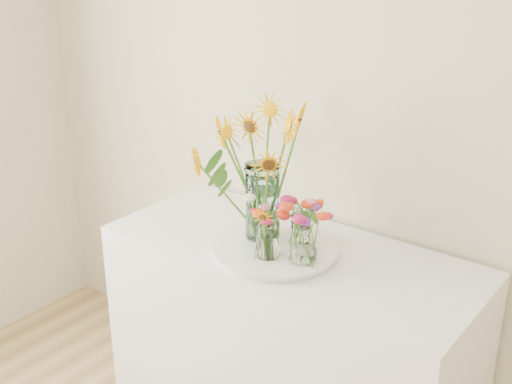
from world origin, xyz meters
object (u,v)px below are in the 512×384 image
Objects in this scene: counter at (288,351)px; mason_jar at (262,202)px; small_vase_c at (301,230)px; tray at (275,250)px; small_vase_a at (268,240)px; small_vase_b at (304,245)px.

mason_jar reaches higher than counter.
small_vase_c is (0.15, 0.03, -0.08)m from mason_jar.
tray is 0.12m from small_vase_a.
mason_jar is at bearing 133.88° from small_vase_a.
mason_jar is 2.34× the size of small_vase_c.
small_vase_b is at bearing -13.80° from tray.
small_vase_a is (0.01, -0.15, 0.54)m from counter.
small_vase_b is at bearing 19.37° from small_vase_a.
mason_jar reaches higher than small_vase_b.
counter is 0.57m from small_vase_b.
small_vase_c is (0.04, 0.14, -0.01)m from small_vase_a.
mason_jar is at bearing 162.40° from small_vase_b.
small_vase_b is 0.13m from small_vase_c.
small_vase_a is (0.11, -0.12, -0.08)m from mason_jar.
small_vase_c is at bearing 10.79° from mason_jar.
counter is 0.47m from tray.
mason_jar is 0.17m from small_vase_c.
small_vase_b is at bearing -17.60° from mason_jar.
counter is at bearing 17.31° from mason_jar.
tray is 3.17× the size of small_vase_a.
tray is at bearing 109.04° from small_vase_a.
small_vase_a reaches higher than small_vase_c.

